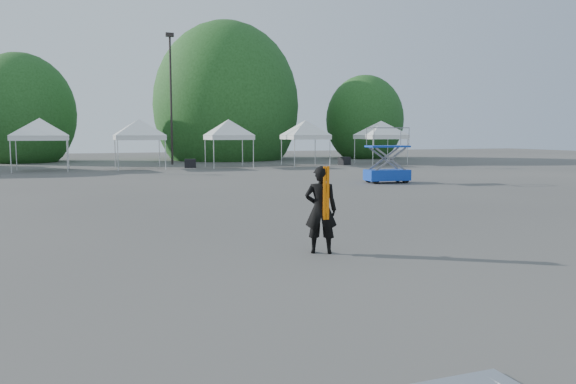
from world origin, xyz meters
name	(u,v)px	position (x,y,z in m)	size (l,w,h in m)	color
ground	(262,248)	(0.00, 0.00, 0.00)	(120.00, 120.00, 0.00)	#474442
light_pole_east	(171,91)	(3.00, 32.00, 5.52)	(0.60, 0.25, 9.80)	black
tree_mid_w	(21,114)	(-8.00, 40.00, 3.93)	(4.16, 4.16, 6.33)	#382314
tree_mid_e	(226,106)	(9.00, 39.00, 4.84)	(5.12, 5.12, 7.79)	#382314
tree_far_e	(365,120)	(22.00, 37.00, 3.63)	(3.84, 3.84, 5.84)	#382314
tent_d	(40,122)	(-5.87, 27.64, 3.06)	(4.73, 4.73, 3.88)	silver
tent_e	(139,123)	(0.20, 27.75, 3.06)	(4.51, 4.51, 3.88)	silver
tent_f	(228,123)	(6.16, 27.07, 3.06)	(4.17, 4.17, 3.88)	silver
tent_g	(305,124)	(11.99, 27.29, 3.06)	(4.15, 4.15, 3.88)	silver
tent_h	(381,124)	(18.30, 27.34, 3.06)	(4.49, 4.49, 3.88)	silver
man	(321,210)	(0.93, -0.92, 0.87)	(0.75, 0.64, 1.74)	black
scissor_lift	(387,155)	(10.26, 12.53, 1.34)	(2.13, 1.20, 2.65)	#0B3899
crate_mid	(190,163)	(3.56, 27.64, 0.30)	(0.77, 0.60, 0.60)	black
crate_east	(344,161)	(15.07, 27.05, 0.30)	(0.78, 0.60, 0.60)	black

